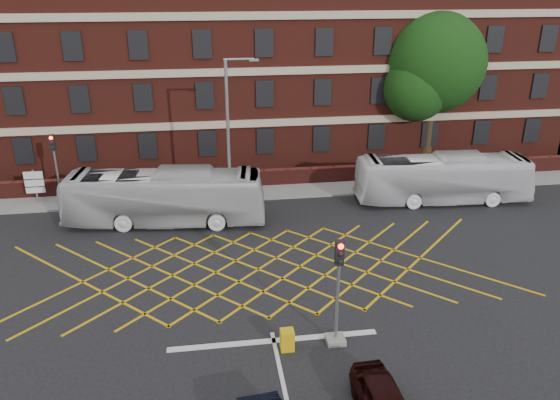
{
  "coord_description": "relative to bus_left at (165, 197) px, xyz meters",
  "views": [
    {
      "loc": [
        -2.21,
        -20.47,
        12.82
      ],
      "look_at": [
        0.96,
        1.5,
        3.7
      ],
      "focal_mm": 35.0,
      "sensor_mm": 36.0,
      "label": 1
    }
  ],
  "objects": [
    {
      "name": "ground",
      "position": [
        4.52,
        -8.05,
        -1.53
      ],
      "size": [
        120.0,
        120.0,
        0.0
      ],
      "primitive_type": "plane",
      "color": "black",
      "rests_on": "ground"
    },
    {
      "name": "victorian_building",
      "position": [
        4.77,
        13.95,
        6.3
      ],
      "size": [
        51.0,
        12.17,
        20.4
      ],
      "color": "#571E16",
      "rests_on": "ground"
    },
    {
      "name": "boundary_wall",
      "position": [
        4.52,
        4.95,
        -0.98
      ],
      "size": [
        56.0,
        0.5,
        1.1
      ],
      "primitive_type": "cube",
      "color": "#501915",
      "rests_on": "ground"
    },
    {
      "name": "far_pavement",
      "position": [
        4.52,
        3.95,
        -1.47
      ],
      "size": [
        60.0,
        3.0,
        0.12
      ],
      "primitive_type": "cube",
      "color": "slate",
      "rests_on": "ground"
    },
    {
      "name": "box_junction_hatching",
      "position": [
        4.52,
        -6.05,
        -1.53
      ],
      "size": [
        8.22,
        8.22,
        0.02
      ],
      "primitive_type": "cube",
      "rotation": [
        0.0,
        0.0,
        0.79
      ],
      "color": "#CC990C",
      "rests_on": "ground"
    },
    {
      "name": "stop_line",
      "position": [
        4.52,
        -11.55,
        -1.52
      ],
      "size": [
        8.0,
        0.3,
        0.02
      ],
      "primitive_type": "cube",
      "color": "silver",
      "rests_on": "ground"
    },
    {
      "name": "bus_left",
      "position": [
        0.0,
        0.0,
        0.0
      ],
      "size": [
        11.23,
        3.84,
        3.07
      ],
      "primitive_type": "imported",
      "rotation": [
        0.0,
        0.0,
        1.45
      ],
      "color": "silver",
      "rests_on": "ground"
    },
    {
      "name": "bus_right",
      "position": [
        16.53,
        0.81,
        -0.07
      ],
      "size": [
        10.67,
        3.23,
        2.93
      ],
      "primitive_type": "imported",
      "rotation": [
        0.0,
        0.0,
        1.5
      ],
      "color": "silver",
      "rests_on": "ground"
    },
    {
      "name": "deciduous_tree",
      "position": [
        18.44,
        8.21,
        5.23
      ],
      "size": [
        7.38,
        7.0,
        10.77
      ],
      "color": "black",
      "rests_on": "ground"
    },
    {
      "name": "traffic_light_near",
      "position": [
        6.83,
        -11.95,
        0.23
      ],
      "size": [
        0.7,
        0.7,
        4.27
      ],
      "color": "slate",
      "rests_on": "ground"
    },
    {
      "name": "traffic_light_far",
      "position": [
        -6.5,
        3.88,
        0.23
      ],
      "size": [
        0.7,
        0.7,
        4.27
      ],
      "color": "slate",
      "rests_on": "ground"
    },
    {
      "name": "street_lamp",
      "position": [
        3.71,
        0.74,
        1.51
      ],
      "size": [
        2.25,
        1.0,
        8.85
      ],
      "color": "slate",
      "rests_on": "ground"
    },
    {
      "name": "direction_signs",
      "position": [
        -7.85,
        3.72,
        -0.15
      ],
      "size": [
        1.1,
        0.16,
        2.2
      ],
      "color": "gray",
      "rests_on": "ground"
    },
    {
      "name": "utility_cabinet",
      "position": [
        4.95,
        -12.11,
        -1.12
      ],
      "size": [
        0.5,
        0.45,
        0.82
      ],
      "primitive_type": "cube",
      "color": "gold",
      "rests_on": "ground"
    }
  ]
}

